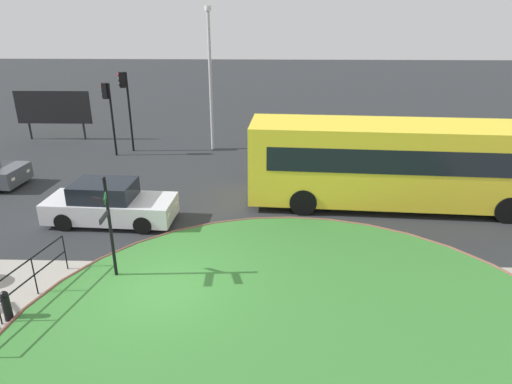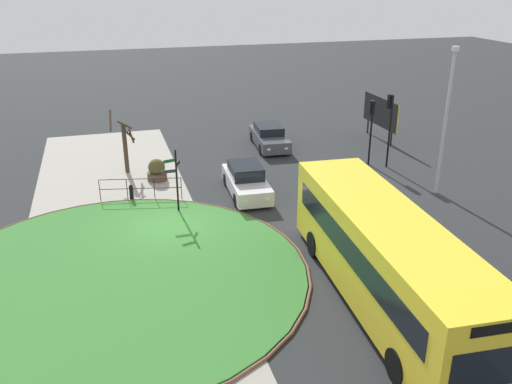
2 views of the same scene
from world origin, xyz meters
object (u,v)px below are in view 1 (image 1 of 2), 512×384
at_px(traffic_light_near, 108,103).
at_px(signpost_directional, 109,223).
at_px(bollard_foreground, 6,306).
at_px(bus_yellow, 401,163).
at_px(billboard_left, 53,108).
at_px(car_far_lane, 109,204).
at_px(lamppost_tall, 210,76).
at_px(traffic_light_far, 125,94).

bearing_deg(traffic_light_near, signpost_directional, 119.23).
relative_size(signpost_directional, bollard_foreground, 3.69).
bearing_deg(bus_yellow, bollard_foreground, -142.93).
height_order(bus_yellow, traffic_light_near, traffic_light_near).
bearing_deg(traffic_light_near, bus_yellow, 166.00).
xyz_separation_m(bus_yellow, billboard_left, (-17.32, 9.14, 0.11)).
bearing_deg(signpost_directional, bollard_foreground, -136.45).
relative_size(bus_yellow, traffic_light_near, 3.10).
relative_size(car_far_lane, lamppost_tall, 0.63).
distance_m(signpost_directional, billboard_left, 16.71).
bearing_deg(billboard_left, traffic_light_near, -35.25).
distance_m(bollard_foreground, traffic_light_near, 13.95).
distance_m(traffic_light_near, billboard_left, 5.24).
height_order(bollard_foreground, car_far_lane, car_far_lane).
relative_size(bollard_foreground, car_far_lane, 0.18).
bearing_deg(signpost_directional, bus_yellow, 30.70).
distance_m(traffic_light_near, traffic_light_far, 1.07).
height_order(signpost_directional, bus_yellow, bus_yellow).
height_order(bollard_foreground, bus_yellow, bus_yellow).
xyz_separation_m(bollard_foreground, traffic_light_near, (-1.75, 13.65, 2.29)).
bearing_deg(bus_yellow, car_far_lane, -166.47).
bearing_deg(billboard_left, bus_yellow, -28.22).
height_order(bus_yellow, billboard_left, bus_yellow).
bearing_deg(billboard_left, bollard_foreground, -70.56).
relative_size(bollard_foreground, billboard_left, 0.19).
relative_size(signpost_directional, lamppost_tall, 0.42).
height_order(bus_yellow, traffic_light_far, traffic_light_far).
distance_m(signpost_directional, bollard_foreground, 3.10).
height_order(car_far_lane, lamppost_tall, lamppost_tall).
bearing_deg(bus_yellow, signpost_directional, -145.57).
relative_size(bus_yellow, traffic_light_far, 2.77).
distance_m(signpost_directional, bus_yellow, 10.82).
relative_size(traffic_light_near, lamppost_tall, 0.51).
relative_size(lamppost_tall, billboard_left, 1.68).
relative_size(traffic_light_far, lamppost_tall, 0.57).
height_order(bollard_foreground, billboard_left, billboard_left).
height_order(traffic_light_far, billboard_left, traffic_light_far).
bearing_deg(bollard_foreground, bus_yellow, 33.33).
bearing_deg(bollard_foreground, traffic_light_far, 94.26).
height_order(bus_yellow, car_far_lane, bus_yellow).
relative_size(signpost_directional, traffic_light_far, 0.74).
height_order(signpost_directional, traffic_light_far, traffic_light_far).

